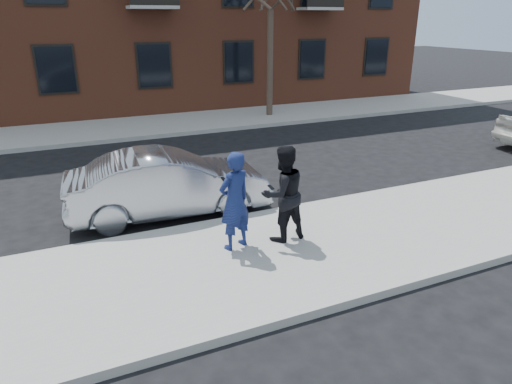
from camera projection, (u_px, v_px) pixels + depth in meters
name	position (u px, v px, depth m)	size (l,w,h in m)	color
ground	(307.00, 246.00, 8.69)	(100.00, 100.00, 0.00)	black
near_sidewalk	(314.00, 248.00, 8.45)	(50.00, 3.50, 0.15)	gray
near_curb	(272.00, 213.00, 9.99)	(50.00, 0.10, 0.15)	#999691
far_sidewalk	(166.00, 124.00, 18.25)	(50.00, 3.50, 0.15)	gray
far_curb	(177.00, 134.00, 16.72)	(50.00, 0.10, 0.15)	#999691
silver_sedan	(169.00, 184.00, 9.87)	(1.51, 4.32, 1.42)	#999BA3
man_hoodie	(235.00, 201.00, 8.03)	(0.76, 0.63, 1.81)	navy
man_peacoat	(283.00, 194.00, 8.35)	(0.95, 0.77, 1.81)	black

